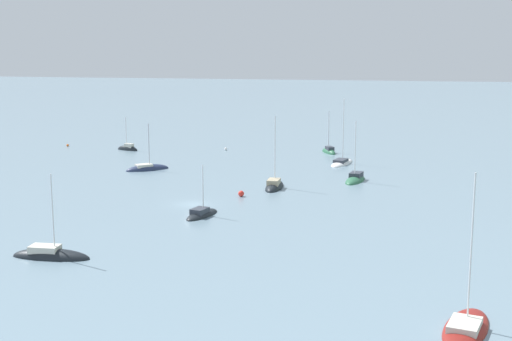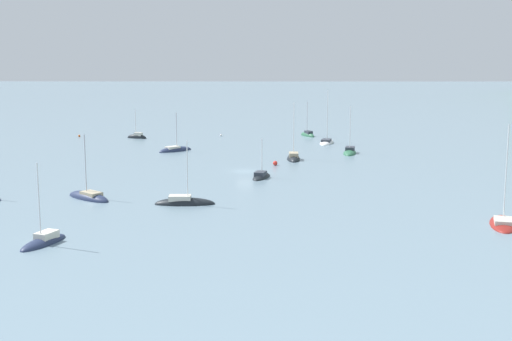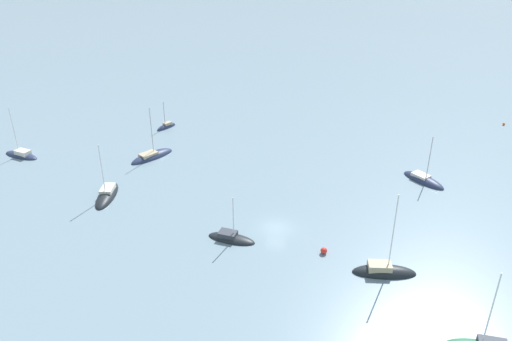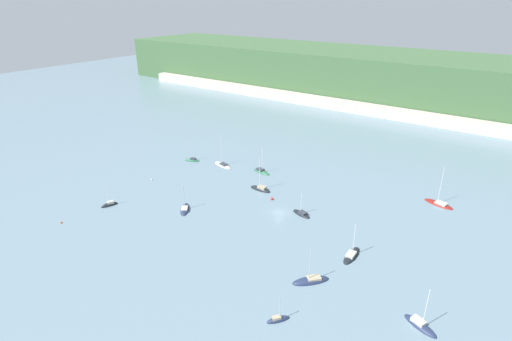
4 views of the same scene
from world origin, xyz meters
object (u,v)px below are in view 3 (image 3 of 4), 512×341
sailboat_6 (21,155)px  sailboat_9 (231,239)px  sailboat_2 (166,127)px  mooring_buoy_1 (324,251)px  sailboat_0 (384,272)px  sailboat_8 (423,181)px  sailboat_1 (107,196)px  mooring_buoy_2 (504,124)px  sailboat_5 (152,157)px

sailboat_6 → sailboat_9: 45.82m
sailboat_2 → sailboat_9: 41.57m
mooring_buoy_1 → sailboat_0: bearing=152.1°
sailboat_0 → sailboat_9: bearing=162.4°
sailboat_0 → sailboat_2: (35.10, -44.25, -0.03)m
sailboat_0 → sailboat_8: bearing=66.5°
sailboat_1 → sailboat_8: (-48.86, -7.11, -0.03)m
sailboat_8 → mooring_buoy_2: sailboat_8 is taller
sailboat_5 → sailboat_8: (-45.30, 6.77, -0.00)m
sailboat_0 → mooring_buoy_1: size_ratio=13.92×
sailboat_5 → sailboat_8: size_ratio=1.15×
sailboat_5 → mooring_buoy_2: 70.17m
sailboat_1 → sailboat_8: 49.37m
sailboat_0 → mooring_buoy_1: (6.77, -3.59, 0.30)m
sailboat_1 → mooring_buoy_2: 78.25m
sailboat_0 → sailboat_8: (-10.53, -23.63, -0.06)m
mooring_buoy_1 → mooring_buoy_2: (-39.69, -45.27, -0.17)m
sailboat_2 → mooring_buoy_2: sailboat_2 is taller
sailboat_2 → mooring_buoy_1: 49.56m
mooring_buoy_1 → mooring_buoy_2: mooring_buoy_1 is taller
sailboat_6 → sailboat_9: sailboat_6 is taller
sailboat_9 → mooring_buoy_1: sailboat_9 is taller
mooring_buoy_2 → sailboat_2: bearing=3.9°
sailboat_2 → sailboat_6: size_ratio=0.65×
sailboat_0 → mooring_buoy_2: size_ratio=23.17×
sailboat_6 → mooring_buoy_2: bearing=-146.2°
sailboat_6 → mooring_buoy_2: (-90.75, -19.07, 0.12)m
mooring_buoy_2 → mooring_buoy_1: bearing=48.8°
sailboat_8 → mooring_buoy_1: 26.48m
mooring_buoy_1 → mooring_buoy_2: size_ratio=1.67×
sailboat_5 → mooring_buoy_1: (-28.00, 26.81, 0.35)m
sailboat_1 → sailboat_2: 27.91m
sailboat_1 → sailboat_6: size_ratio=0.99×
sailboat_2 → mooring_buoy_1: (-28.33, 40.66, 0.33)m
sailboat_1 → sailboat_5: sailboat_5 is taller
sailboat_0 → sailboat_6: size_ratio=1.20×
sailboat_9 → mooring_buoy_2: bearing=55.8°
sailboat_0 → sailboat_1: (38.33, -16.52, -0.03)m
sailboat_6 → mooring_buoy_1: bearing=174.8°
sailboat_0 → mooring_buoy_1: 7.67m
sailboat_5 → sailboat_9: 29.19m
sailboat_1 → mooring_buoy_2: sailboat_1 is taller
sailboat_8 → mooring_buoy_1: bearing=-79.3°
sailboat_2 → sailboat_8: bearing=101.8°
sailboat_6 → mooring_buoy_2: sailboat_6 is taller
sailboat_2 → sailboat_8: sailboat_8 is taller
sailboat_5 → mooring_buoy_2: sailboat_5 is taller
sailboat_6 → mooring_buoy_1: size_ratio=11.58×
sailboat_2 → sailboat_5: size_ratio=0.63×
sailboat_2 → mooring_buoy_1: bearing=71.0°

